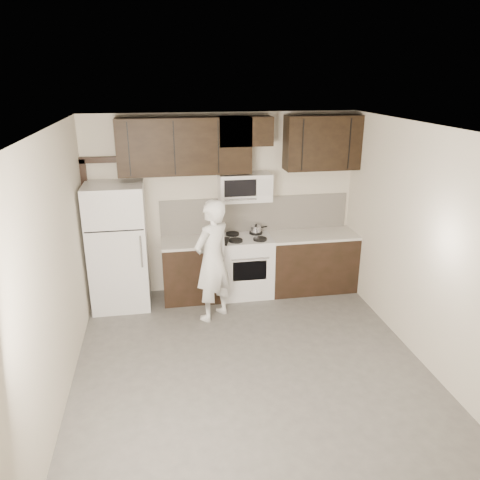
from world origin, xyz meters
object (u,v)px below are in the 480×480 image
object	(u,v)px
refrigerator	(118,247)
person	(212,261)
stove	(246,265)
microwave	(245,187)

from	to	relation	value
refrigerator	person	size ratio (longest dim) A/B	1.06
stove	refrigerator	xyz separation A→B (m)	(-1.85, -0.05, 0.44)
person	microwave	bearing A→B (deg)	-166.37
stove	refrigerator	size ratio (longest dim) A/B	0.52
microwave	refrigerator	size ratio (longest dim) A/B	0.42
microwave	person	xyz separation A→B (m)	(-0.58, -0.78, -0.80)
microwave	person	bearing A→B (deg)	-126.66
stove	person	world-z (taller)	person
microwave	refrigerator	world-z (taller)	microwave
refrigerator	person	xyz separation A→B (m)	(1.27, -0.62, -0.05)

